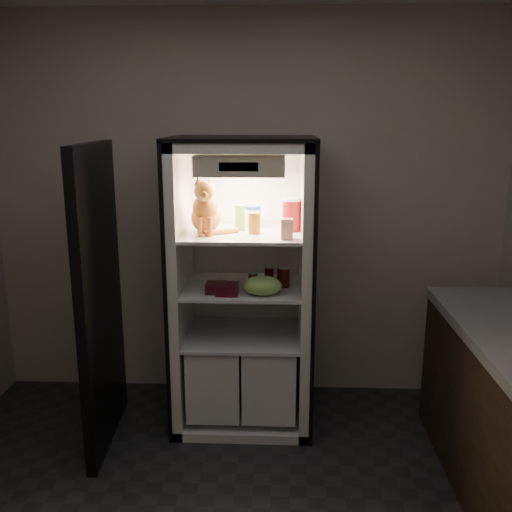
{
  "coord_description": "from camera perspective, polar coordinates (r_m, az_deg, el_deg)",
  "views": [
    {
      "loc": [
        0.24,
        -2.18,
        1.99
      ],
      "look_at": [
        0.09,
        1.32,
        1.14
      ],
      "focal_mm": 40.0,
      "sensor_mm": 36.0,
      "label": 1
    }
  ],
  "objects": [
    {
      "name": "room_shell",
      "position": [
        2.22,
        -3.67,
        4.09
      ],
      "size": [
        3.6,
        3.6,
        3.6
      ],
      "color": "white",
      "rests_on": "floor"
    },
    {
      "name": "refrigerator",
      "position": [
        3.76,
        -1.26,
        -4.85
      ],
      "size": [
        0.9,
        0.72,
        1.88
      ],
      "color": "white",
      "rests_on": "floor"
    },
    {
      "name": "fridge_door",
      "position": [
        3.57,
        -15.36,
        -4.32
      ],
      "size": [
        0.12,
        0.87,
        1.85
      ],
      "rotation": [
        0.0,
        0.0,
        0.07
      ],
      "color": "black",
      "rests_on": "floor"
    },
    {
      "name": "tabby_cat",
      "position": [
        3.52,
        -5.06,
        4.45
      ],
      "size": [
        0.31,
        0.35,
        0.37
      ],
      "rotation": [
        0.0,
        0.0,
        0.08
      ],
      "color": "#C54B19",
      "rests_on": "refrigerator"
    },
    {
      "name": "parmesan_shaker",
      "position": [
        3.6,
        -1.6,
        3.84
      ],
      "size": [
        0.06,
        0.06,
        0.16
      ],
      "color": "#248438",
      "rests_on": "refrigerator"
    },
    {
      "name": "mayo_tub",
      "position": [
        3.71,
        -0.29,
        3.95
      ],
      "size": [
        0.1,
        0.1,
        0.14
      ],
      "color": "white",
      "rests_on": "refrigerator"
    },
    {
      "name": "salsa_jar",
      "position": [
        3.51,
        -0.18,
        3.3
      ],
      "size": [
        0.07,
        0.07,
        0.13
      ],
      "color": "maroon",
      "rests_on": "refrigerator"
    },
    {
      "name": "pepper_jar",
      "position": [
        3.6,
        3.62,
        4.18
      ],
      "size": [
        0.12,
        0.12,
        0.21
      ],
      "color": "maroon",
      "rests_on": "refrigerator"
    },
    {
      "name": "cream_carton",
      "position": [
        3.36,
        3.11,
        2.72
      ],
      "size": [
        0.07,
        0.07,
        0.12
      ],
      "primitive_type": "cube",
      "color": "silver",
      "rests_on": "refrigerator"
    },
    {
      "name": "soda_can_a",
      "position": [
        3.69,
        1.32,
        -1.93
      ],
      "size": [
        0.06,
        0.06,
        0.11
      ],
      "color": "black",
      "rests_on": "refrigerator"
    },
    {
      "name": "soda_can_b",
      "position": [
        3.69,
        2.61,
        -1.93
      ],
      "size": [
        0.06,
        0.06,
        0.11
      ],
      "color": "black",
      "rests_on": "refrigerator"
    },
    {
      "name": "soda_can_c",
      "position": [
        3.61,
        2.86,
        -2.14
      ],
      "size": [
        0.07,
        0.07,
        0.13
      ],
      "color": "black",
      "rests_on": "refrigerator"
    },
    {
      "name": "condiment_jar",
      "position": [
        3.65,
        -0.31,
        -2.27
      ],
      "size": [
        0.06,
        0.06,
        0.09
      ],
      "color": "brown",
      "rests_on": "refrigerator"
    },
    {
      "name": "grape_bag",
      "position": [
        3.45,
        0.67,
        -2.98
      ],
      "size": [
        0.23,
        0.17,
        0.12
      ],
      "primitive_type": "ellipsoid",
      "color": "#73AA4F",
      "rests_on": "refrigerator"
    },
    {
      "name": "berry_box_left",
      "position": [
        3.51,
        -4.02,
        -3.19
      ],
      "size": [
        0.12,
        0.12,
        0.06
      ],
      "primitive_type": "cube",
      "color": "#510D21",
      "rests_on": "refrigerator"
    },
    {
      "name": "berry_box_right",
      "position": [
        3.47,
        -2.9,
        -3.32
      ],
      "size": [
        0.13,
        0.13,
        0.07
      ],
      "primitive_type": "cube",
      "color": "#510D21",
      "rests_on": "refrigerator"
    }
  ]
}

